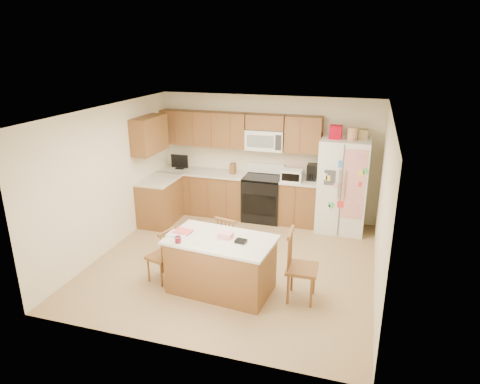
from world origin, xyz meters
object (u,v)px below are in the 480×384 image
(refrigerator, at_px, (343,184))
(windsor_chair_back, at_px, (230,243))
(windsor_chair_left, at_px, (162,256))
(windsor_chair_right, at_px, (300,268))
(stove, at_px, (263,197))
(island, at_px, (221,264))

(refrigerator, height_order, windsor_chair_back, refrigerator)
(refrigerator, xyz_separation_m, windsor_chair_back, (-1.58, -2.07, -0.50))
(refrigerator, relative_size, windsor_chair_left, 2.36)
(windsor_chair_back, relative_size, windsor_chair_right, 0.86)
(refrigerator, distance_m, windsor_chair_left, 3.72)
(stove, distance_m, windsor_chair_left, 2.96)
(island, bearing_deg, windsor_chair_right, 5.32)
(refrigerator, bearing_deg, island, -118.45)
(stove, relative_size, refrigerator, 0.55)
(island, relative_size, windsor_chair_right, 1.54)
(island, height_order, windsor_chair_left, island)
(stove, bearing_deg, refrigerator, -2.30)
(windsor_chair_left, distance_m, windsor_chair_right, 2.09)
(refrigerator, height_order, island, refrigerator)
(windsor_chair_back, bearing_deg, windsor_chair_right, -25.35)
(stove, height_order, windsor_chair_right, stove)
(stove, height_order, island, stove)
(windsor_chair_left, relative_size, windsor_chair_back, 0.97)
(windsor_chair_right, bearing_deg, windsor_chair_left, -177.09)
(windsor_chair_back, distance_m, windsor_chair_right, 1.36)
(windsor_chair_back, xyz_separation_m, windsor_chair_right, (1.23, -0.58, 0.07))
(windsor_chair_back, bearing_deg, stove, 89.63)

